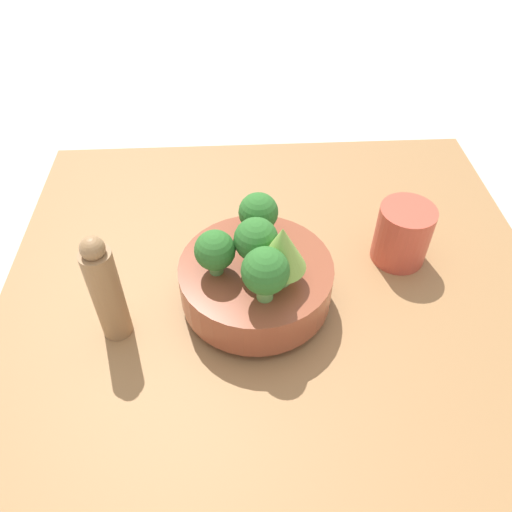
% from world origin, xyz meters
% --- Properties ---
extents(ground_plane, '(6.00, 6.00, 0.00)m').
position_xyz_m(ground_plane, '(0.00, 0.00, 0.00)').
color(ground_plane, beige).
extents(table, '(0.86, 0.89, 0.05)m').
position_xyz_m(table, '(0.00, 0.00, 0.02)').
color(table, '#9E7042').
rests_on(table, ground_plane).
extents(bowl, '(0.22, 0.22, 0.08)m').
position_xyz_m(bowl, '(-0.03, 0.01, 0.09)').
color(bowl, brown).
rests_on(bowl, table).
extents(broccoli_floret_left, '(0.06, 0.06, 0.07)m').
position_xyz_m(broccoli_floret_left, '(-0.09, 0.00, 0.16)').
color(broccoli_floret_left, '#609347').
rests_on(broccoli_floret_left, bowl).
extents(broccoli_floret_front, '(0.06, 0.06, 0.08)m').
position_xyz_m(broccoli_floret_front, '(-0.02, -0.05, 0.17)').
color(broccoli_floret_front, '#6BA34C').
rests_on(broccoli_floret_front, bowl).
extents(broccoli_floret_back, '(0.06, 0.06, 0.08)m').
position_xyz_m(broccoli_floret_back, '(-0.03, 0.07, 0.17)').
color(broccoli_floret_back, '#6BA34C').
rests_on(broccoli_floret_back, bowl).
extents(romanesco_piece_near, '(0.07, 0.07, 0.10)m').
position_xyz_m(romanesco_piece_near, '(0.00, -0.02, 0.18)').
color(romanesco_piece_near, '#7AB256').
rests_on(romanesco_piece_near, bowl).
extents(broccoli_floret_center, '(0.06, 0.06, 0.08)m').
position_xyz_m(broccoli_floret_center, '(-0.03, 0.01, 0.17)').
color(broccoli_floret_center, '#609347').
rests_on(broccoli_floret_center, bowl).
extents(cup, '(0.09, 0.09, 0.10)m').
position_xyz_m(cup, '(0.21, 0.09, 0.10)').
color(cup, '#C64C38').
rests_on(cup, table).
extents(pepper_mill, '(0.04, 0.04, 0.18)m').
position_xyz_m(pepper_mill, '(-0.24, -0.04, 0.13)').
color(pepper_mill, '#997047').
rests_on(pepper_mill, table).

